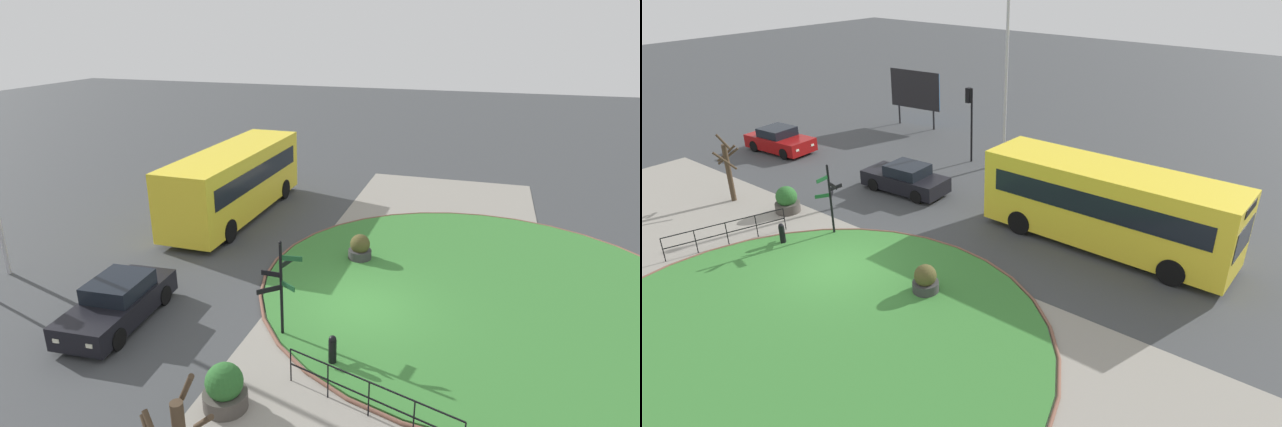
% 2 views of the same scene
% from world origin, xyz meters
% --- Properties ---
extents(ground, '(120.00, 120.00, 0.00)m').
position_xyz_m(ground, '(0.00, 0.00, 0.00)').
color(ground, '#3D3F42').
extents(sidewalk_paving, '(32.00, 8.80, 0.02)m').
position_xyz_m(sidewalk_paving, '(0.00, -1.60, 0.01)').
color(sidewalk_paving, gray).
rests_on(sidewalk_paving, ground).
extents(grass_island, '(14.85, 14.85, 0.10)m').
position_xyz_m(grass_island, '(2.57, -3.61, 0.05)').
color(grass_island, '#387A33').
rests_on(grass_island, ground).
extents(grass_kerb_ring, '(15.16, 15.16, 0.11)m').
position_xyz_m(grass_kerb_ring, '(2.57, -3.61, 0.06)').
color(grass_kerb_ring, brown).
rests_on(grass_kerb_ring, ground).
extents(signpost_directional, '(1.14, 1.23, 3.02)m').
position_xyz_m(signpost_directional, '(-2.20, 1.81, 1.71)').
color(signpost_directional, black).
rests_on(signpost_directional, ground).
extents(bollard_foreground, '(0.22, 0.22, 0.91)m').
position_xyz_m(bollard_foreground, '(-3.11, 0.02, 0.47)').
color(bollard_foreground, black).
rests_on(bollard_foreground, ground).
extents(railing_grass_edge, '(1.38, 4.38, 0.99)m').
position_xyz_m(railing_grass_edge, '(-4.76, -1.33, 0.64)').
color(railing_grass_edge, black).
rests_on(railing_grass_edge, ground).
extents(bus_yellow, '(9.72, 2.76, 3.19)m').
position_xyz_m(bus_yellow, '(6.83, 7.67, 1.72)').
color(bus_yellow, yellow).
rests_on(bus_yellow, ground).
extents(car_near_lane, '(4.30, 2.00, 1.38)m').
position_xyz_m(car_near_lane, '(-2.93, 6.88, 0.64)').
color(car_near_lane, black).
rests_on(car_near_lane, ground).
extents(car_far_lane, '(4.15, 2.21, 1.38)m').
position_xyz_m(car_far_lane, '(-12.68, 6.80, 0.64)').
color(car_far_lane, maroon).
rests_on(car_far_lane, ground).
extents(traffic_light_near, '(0.49, 0.27, 4.00)m').
position_xyz_m(traffic_light_near, '(-3.11, 12.17, 2.93)').
color(traffic_light_near, black).
rests_on(traffic_light_near, ground).
extents(lamppost_tall, '(0.32, 0.32, 9.29)m').
position_xyz_m(lamppost_tall, '(-1.37, 12.91, 4.94)').
color(lamppost_tall, '#B7B7BC').
rests_on(lamppost_tall, ground).
extents(billboard_left, '(3.72, 0.57, 3.64)m').
position_xyz_m(billboard_left, '(-9.86, 15.31, 2.37)').
color(billboard_left, black).
rests_on(billboard_left, ground).
extents(planter_near_signpost, '(1.08, 1.08, 1.20)m').
position_xyz_m(planter_near_signpost, '(-5.48, 1.99, 0.53)').
color(planter_near_signpost, '#47423D').
rests_on(planter_near_signpost, ground).
extents(planter_kerbside, '(0.90, 0.90, 1.07)m').
position_xyz_m(planter_kerbside, '(3.58, 0.86, 0.48)').
color(planter_kerbside, '#383838').
rests_on(planter_kerbside, ground).
extents(street_tree_bare, '(1.39, 1.38, 3.28)m').
position_xyz_m(street_tree_bare, '(-8.50, 1.21, 1.57)').
color(street_tree_bare, '#423323').
rests_on(street_tree_bare, ground).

